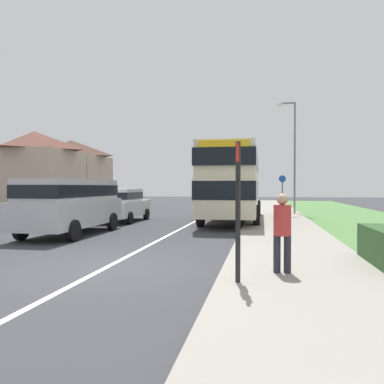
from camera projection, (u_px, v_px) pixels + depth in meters
The scene contains 11 objects.
ground_plane at pixel (105, 268), 8.45m from camera, with size 120.00×120.00×0.00m, color #38383D.
lane_marking_centre at pixel (181, 229), 16.32m from camera, with size 0.14×60.00×0.01m, color silver.
pavement_near_side at pixel (284, 236), 13.59m from camera, with size 3.20×68.00×0.12m, color gray.
double_decker_bus at pixel (233, 180), 19.69m from camera, with size 2.80×9.59×3.70m.
parked_van_silver at pixel (71, 202), 14.35m from camera, with size 2.11×5.33×2.07m.
parked_car_white at pixel (122, 204), 19.75m from camera, with size 1.95×4.36×1.69m.
pedestrian_at_stop at pixel (282, 229), 7.49m from camera, with size 0.34×0.34×1.67m.
bus_stop_sign at pixel (238, 202), 6.76m from camera, with size 0.09×0.52×2.60m.
cycle_route_sign at pixel (282, 193), 24.29m from camera, with size 0.44×0.08×2.52m.
street_lamp_mid at pixel (293, 150), 24.03m from camera, with size 1.14×0.20×7.10m.
house_terrace_far_side at pixel (54, 171), 35.70m from camera, with size 6.52×12.57×6.52m.
Camera 1 is at (3.42, -7.94, 1.81)m, focal length 35.85 mm.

